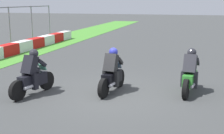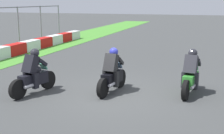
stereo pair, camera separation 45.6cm
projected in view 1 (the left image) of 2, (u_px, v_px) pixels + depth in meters
ground_plane at (114, 94)px, 10.28m from camera, size 120.00×120.00×0.00m
rider_lane_a at (190, 75)px, 10.25m from camera, size 2.04×0.59×1.51m
rider_lane_b at (112, 74)px, 10.37m from camera, size 2.04×0.58×1.51m
rider_lane_c at (33, 76)px, 10.07m from camera, size 2.02×0.63×1.51m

